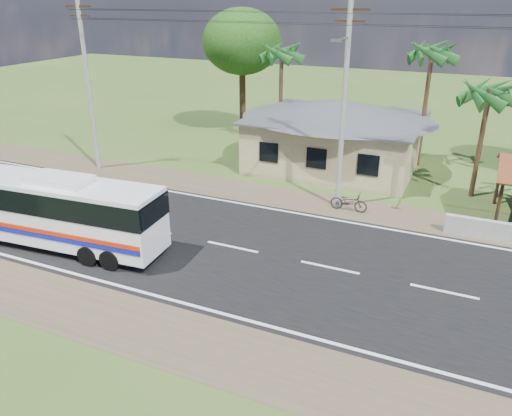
{
  "coord_description": "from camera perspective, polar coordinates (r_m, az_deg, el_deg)",
  "views": [
    {
      "loc": [
        9.01,
        -17.71,
        10.45
      ],
      "look_at": [
        0.7,
        1.0,
        1.65
      ],
      "focal_mm": 35.0,
      "sensor_mm": 36.0,
      "label": 1
    }
  ],
  "objects": [
    {
      "name": "palm_far",
      "position": [
        36.33,
        2.95,
        17.27
      ],
      "size": [
        2.8,
        2.8,
        7.7
      ],
      "color": "#47301E",
      "rests_on": "ground"
    },
    {
      "name": "ground",
      "position": [
        22.45,
        -2.69,
        -4.51
      ],
      "size": [
        120.0,
        120.0,
        0.0
      ],
      "primitive_type": "plane",
      "color": "#2D4C1B",
      "rests_on": "ground"
    },
    {
      "name": "motorcycle",
      "position": [
        26.4,
        10.55,
        0.72
      ],
      "size": [
        1.94,
        0.7,
        1.02
      ],
      "primitive_type": "imported",
      "rotation": [
        0.0,
        0.0,
        1.58
      ],
      "color": "black",
      "rests_on": "ground"
    },
    {
      "name": "house",
      "position": [
        32.68,
        9.16,
        9.14
      ],
      "size": [
        12.4,
        10.0,
        5.0
      ],
      "color": "#C7B384",
      "rests_on": "ground"
    },
    {
      "name": "road",
      "position": [
        22.44,
        -2.69,
        -4.49
      ],
      "size": [
        120.0,
        16.0,
        0.03
      ],
      "color": "black",
      "rests_on": "ground"
    },
    {
      "name": "palm_near",
      "position": [
        29.1,
        25.12,
        11.76
      ],
      "size": [
        2.8,
        2.8,
        6.7
      ],
      "color": "#47301E",
      "rests_on": "ground"
    },
    {
      "name": "utility_poles",
      "position": [
        25.45,
        9.31,
        12.36
      ],
      "size": [
        32.8,
        2.22,
        11.0
      ],
      "color": "#9E9E99",
      "rests_on": "ground"
    },
    {
      "name": "coach_bus",
      "position": [
        23.7,
        -22.77,
        0.3
      ],
      "size": [
        11.03,
        3.1,
        3.38
      ],
      "rotation": [
        0.0,
        0.0,
        0.07
      ],
      "color": "white",
      "rests_on": "ground"
    },
    {
      "name": "tree_behind_house",
      "position": [
        39.69,
        -1.61,
        18.43
      ],
      "size": [
        6.0,
        6.0,
        9.61
      ],
      "color": "#47301E",
      "rests_on": "ground"
    },
    {
      "name": "palm_mid",
      "position": [
        33.51,
        19.48,
        16.37
      ],
      "size": [
        2.8,
        2.8,
        8.2
      ],
      "color": "#47301E",
      "rests_on": "ground"
    }
  ]
}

